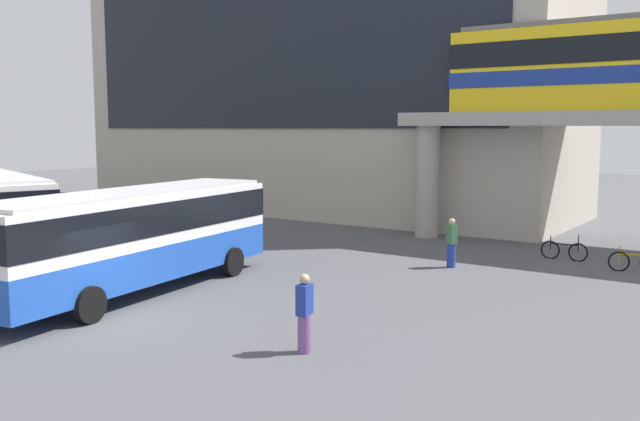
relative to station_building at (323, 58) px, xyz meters
name	(u,v)px	position (x,y,z in m)	size (l,w,h in m)	color
ground_plane	(319,261)	(9.61, -14.24, -9.42)	(120.00, 120.00, 0.00)	#515156
station_building	(323,58)	(0.00, 0.00, 0.00)	(30.70, 10.83, 18.83)	#B2A899
bus_main	(133,230)	(7.91, -21.83, -7.43)	(3.93, 11.27, 3.22)	#1E4CB2
bicycle_black	(564,251)	(17.34, -8.64, -9.06)	(1.79, 0.12, 1.04)	black
bicycle_orange	(635,262)	(20.06, -9.52, -9.06)	(1.76, 0.47, 1.04)	black
pedestrian_near_building	(305,315)	(15.59, -23.44, -8.55)	(0.32, 0.43, 1.84)	#724C8C
pedestrian_walking_across	(451,244)	(14.33, -12.51, -8.55)	(0.48, 0.44, 1.83)	navy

